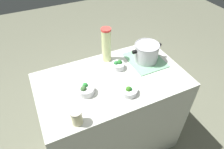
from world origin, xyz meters
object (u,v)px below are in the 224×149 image
Objects in this scene: cooking_pot at (146,52)px; mason_jar at (76,117)px; lemonade_pitcher at (106,45)px; broccoli_bowl_center at (86,90)px; broccoli_bowl_front at (129,91)px; broccoli_bowl_back at (118,65)px.

cooking_pot is 2.50× the size of mason_jar.
lemonade_pitcher is 2.47× the size of broccoli_bowl_center.
broccoli_bowl_front is at bearing -92.69° from lemonade_pitcher.
mason_jar is 0.63m from broccoli_bowl_back.
broccoli_bowl_center is (-0.29, 0.14, 0.01)m from broccoli_bowl_front.
broccoli_bowl_back is (0.49, 0.39, -0.03)m from mason_jar.
mason_jar is at bearing -141.54° from broccoli_bowl_back.
cooking_pot is 0.36m from lemonade_pitcher.
mason_jar reaches higher than broccoli_bowl_back.
lemonade_pitcher is at bearing 103.76° from broccoli_bowl_back.
cooking_pot reaches higher than broccoli_bowl_center.
cooking_pot is 2.25× the size of broccoli_bowl_center.
broccoli_bowl_back is at bearing 178.00° from cooking_pot.
lemonade_pitcher is 0.48m from broccoli_bowl_front.
lemonade_pitcher is at bearing 45.41° from broccoli_bowl_center.
lemonade_pitcher is at bearing 50.29° from mason_jar.
lemonade_pitcher is 2.33× the size of broccoli_bowl_front.
lemonade_pitcher is (-0.31, 0.17, 0.06)m from cooking_pot.
cooking_pot is at bearing -27.89° from lemonade_pitcher.
broccoli_bowl_front is 1.19× the size of broccoli_bowl_back.
broccoli_bowl_back is at bearing 38.46° from mason_jar.
lemonade_pitcher reaches higher than broccoli_bowl_center.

